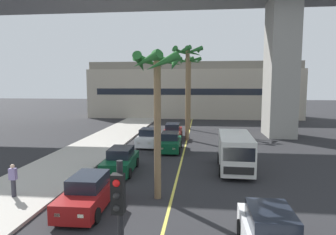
% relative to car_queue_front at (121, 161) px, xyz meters
% --- Properties ---
extents(sidewalk_left, '(4.80, 80.00, 0.15)m').
position_rel_car_queue_front_xyz_m(sidewalk_left, '(-4.30, -3.76, -0.65)').
color(sidewalk_left, '#ADA89E').
rests_on(sidewalk_left, ground).
extents(lane_stripe_center, '(0.14, 56.00, 0.01)m').
position_rel_car_queue_front_xyz_m(lane_stripe_center, '(3.70, 4.24, -0.72)').
color(lane_stripe_center, '#DBCC4C').
rests_on(lane_stripe_center, ground).
extents(pier_building_backdrop, '(34.61, 8.04, 9.17)m').
position_rel_car_queue_front_xyz_m(pier_building_backdrop, '(3.70, 33.22, 3.80)').
color(pier_building_backdrop, '#BCB29E').
rests_on(pier_building_backdrop, ground).
extents(car_queue_front, '(1.95, 4.16, 1.56)m').
position_rel_car_queue_front_xyz_m(car_queue_front, '(0.00, 0.00, 0.00)').
color(car_queue_front, '#0C4728').
rests_on(car_queue_front, ground).
extents(car_queue_third, '(1.84, 4.10, 1.56)m').
position_rel_car_queue_front_xyz_m(car_queue_third, '(2.21, 12.10, 0.00)').
color(car_queue_third, maroon).
rests_on(car_queue_third, ground).
extents(car_queue_fourth, '(1.88, 4.12, 1.56)m').
position_rel_car_queue_front_xyz_m(car_queue_fourth, '(2.53, 6.45, 0.00)').
color(car_queue_fourth, '#0C4728').
rests_on(car_queue_fourth, ground).
extents(car_queue_fifth, '(1.86, 4.11, 1.56)m').
position_rel_car_queue_front_xyz_m(car_queue_fifth, '(0.31, 8.34, 0.00)').
color(car_queue_fifth, white).
rests_on(car_queue_fifth, ground).
extents(car_queue_sixth, '(1.89, 4.13, 1.56)m').
position_rel_car_queue_front_xyz_m(car_queue_sixth, '(0.07, -5.78, 0.00)').
color(car_queue_sixth, maroon).
rests_on(car_queue_sixth, ground).
extents(delivery_van, '(2.27, 5.30, 2.36)m').
position_rel_car_queue_front_xyz_m(delivery_van, '(7.33, 1.16, 0.57)').
color(delivery_van, silver).
rests_on(delivery_van, ground).
extents(palm_tree_near_median, '(3.07, 3.24, 8.93)m').
position_rel_car_queue_front_xyz_m(palm_tree_near_median, '(3.60, 18.54, 6.50)').
color(palm_tree_near_median, brown).
rests_on(palm_tree_near_median, ground).
extents(palm_tree_mid_median, '(2.56, 2.63, 7.27)m').
position_rel_car_queue_front_xyz_m(palm_tree_mid_median, '(2.99, -4.14, 5.07)').
color(palm_tree_mid_median, brown).
rests_on(palm_tree_mid_median, ground).
extents(palm_tree_far_median, '(3.16, 3.29, 9.36)m').
position_rel_car_queue_front_xyz_m(palm_tree_far_median, '(3.70, 11.50, 6.57)').
color(palm_tree_far_median, brown).
rests_on(palm_tree_far_median, ground).
extents(pedestrian_far_along, '(0.34, 0.22, 1.62)m').
position_rel_car_queue_front_xyz_m(pedestrian_far_along, '(-3.98, -5.08, 0.28)').
color(pedestrian_far_along, '#2D2D38').
rests_on(pedestrian_far_along, sidewalk_left).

